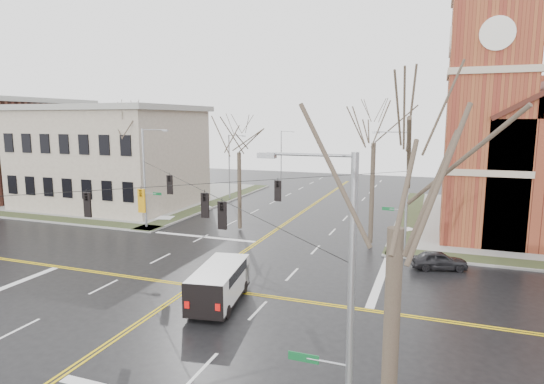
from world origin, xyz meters
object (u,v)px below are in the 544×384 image
(parked_car_a, at_px, (439,260))
(tree_nw_far, at_px, (132,130))
(signal_pole_ne, at_px, (405,188))
(cargo_van, at_px, (220,281))
(tree_ne, at_px, (374,136))
(streetlight_north_b, at_px, (282,153))
(signal_pole_se, at_px, (344,308))
(tree_nw_near, at_px, (239,147))
(tree_se, at_px, (397,205))
(streetlight_north_a, at_px, (230,164))
(signal_pole_nw, at_px, (146,175))

(parked_car_a, distance_m, tree_nw_far, 29.87)
(signal_pole_ne, bearing_deg, parked_car_a, -49.93)
(cargo_van, relative_size, tree_ne, 0.47)
(streetlight_north_b, bearing_deg, tree_ne, -61.03)
(signal_pole_se, distance_m, streetlight_north_b, 63.43)
(tree_nw_far, distance_m, tree_nw_near, 11.25)
(parked_car_a, xyz_separation_m, tree_se, (-1.23, -21.63, 7.55))
(streetlight_north_a, relative_size, tree_se, 0.71)
(streetlight_north_b, distance_m, tree_nw_far, 34.82)
(tree_ne, bearing_deg, signal_pole_nw, -175.93)
(signal_pole_nw, relative_size, parked_car_a, 2.46)
(tree_ne, distance_m, tree_se, 26.47)
(signal_pole_ne, relative_size, streetlight_north_b, 1.12)
(signal_pole_nw, xyz_separation_m, parked_car_a, (25.26, -3.11, -4.33))
(signal_pole_nw, distance_m, tree_nw_far, 5.41)
(signal_pole_nw, bearing_deg, tree_nw_far, 143.84)
(streetlight_north_b, height_order, tree_ne, tree_ne)
(signal_pole_ne, bearing_deg, signal_pole_nw, 180.00)
(streetlight_north_b, relative_size, cargo_van, 1.40)
(signal_pole_nw, relative_size, streetlight_north_b, 1.12)
(streetlight_north_a, relative_size, tree_nw_far, 0.65)
(signal_pole_se, bearing_deg, tree_se, -51.48)
(tree_nw_far, height_order, tree_nw_near, tree_nw_far)
(tree_ne, height_order, tree_se, tree_ne)
(tree_nw_near, bearing_deg, signal_pole_se, -60.37)
(streetlight_north_b, distance_m, tree_nw_near, 35.08)
(signal_pole_nw, bearing_deg, tree_nw_near, 16.15)
(signal_pole_nw, relative_size, signal_pole_se, 1.00)
(signal_pole_se, xyz_separation_m, streetlight_north_a, (-21.97, 39.50, -0.48))
(streetlight_north_b, height_order, tree_se, tree_se)
(signal_pole_ne, xyz_separation_m, tree_ne, (-2.56, 1.43, 3.73))
(cargo_van, xyz_separation_m, tree_nw_far, (-16.93, 15.32, 7.72))
(signal_pole_ne, distance_m, tree_nw_far, 25.99)
(signal_pole_se, height_order, tree_nw_far, tree_nw_far)
(streetlight_north_b, bearing_deg, parked_car_a, -58.17)
(parked_car_a, height_order, tree_nw_near, tree_nw_near)
(signal_pole_ne, xyz_separation_m, signal_pole_nw, (-22.64, 0.00, 0.00))
(cargo_van, distance_m, tree_se, 16.83)
(signal_pole_se, height_order, parked_car_a, signal_pole_se)
(signal_pole_nw, bearing_deg, signal_pole_se, -45.45)
(signal_pole_nw, relative_size, tree_ne, 0.75)
(signal_pole_se, height_order, streetlight_north_a, signal_pole_se)
(signal_pole_ne, bearing_deg, signal_pole_se, -90.00)
(signal_pole_ne, distance_m, tree_ne, 4.74)
(tree_nw_far, relative_size, tree_nw_near, 1.19)
(signal_pole_ne, height_order, streetlight_north_b, signal_pole_ne)
(streetlight_north_a, distance_m, parked_car_a, 31.69)
(signal_pole_ne, bearing_deg, streetlight_north_b, 121.05)
(streetlight_north_a, relative_size, tree_nw_near, 0.77)
(tree_nw_near, bearing_deg, tree_ne, -4.55)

